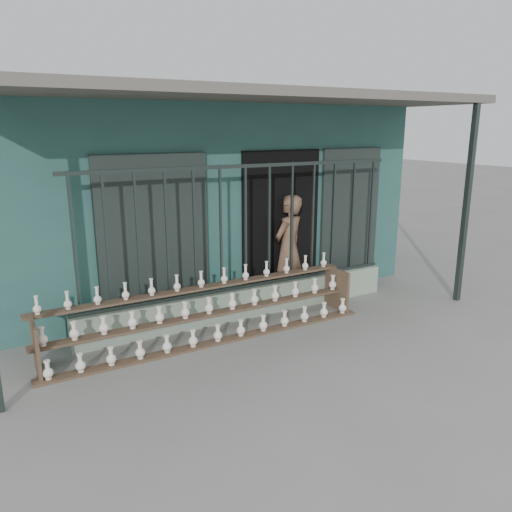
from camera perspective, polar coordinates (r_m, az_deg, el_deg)
ground at (r=6.48m, az=4.43°, el=-10.54°), size 60.00×60.00×0.00m
workshop_building at (r=9.73m, az=-9.48°, el=7.72°), size 7.40×6.60×3.21m
parapet_wall at (r=7.43m, az=-1.15°, el=-5.29°), size 5.00×0.20×0.45m
security_fence at (r=7.12m, az=-1.19°, el=3.24°), size 5.00×0.04×1.80m
shelf_rack at (r=6.71m, az=-5.31°, el=-6.32°), size 4.50×0.68×0.85m
elderly_woman at (r=7.98m, az=3.74°, el=0.86°), size 0.74×0.63×1.72m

